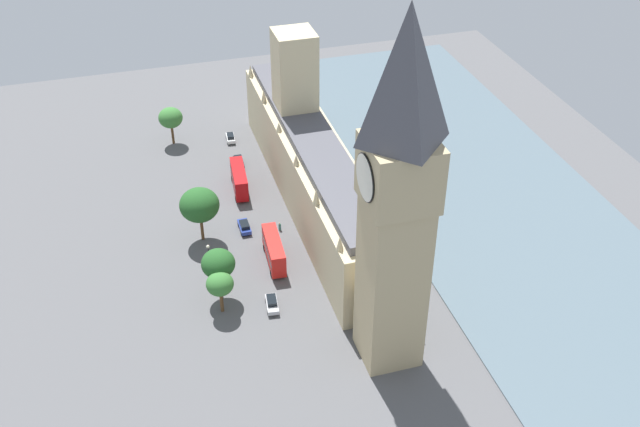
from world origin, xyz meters
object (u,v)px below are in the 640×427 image
plane_tree_far_end (218,264)px  car_blue_near_tower (244,226)px  car_white_under_trees (230,138)px  plane_tree_leading (220,284)px  car_silver_trailing (272,303)px  street_lamp_slot_11 (209,255)px  pedestrian_by_river_gate (280,227)px  car_black_kerbside (239,162)px  plane_tree_midblock (171,118)px  plane_tree_slot_10 (199,205)px  parliament_building (311,162)px  double_decker_bus_opposite_hall (274,250)px  double_decker_bus_corner (239,179)px  clock_tower (398,195)px

plane_tree_far_end → car_blue_near_tower: bearing=-113.7°
car_white_under_trees → plane_tree_leading: (11.79, 54.09, 4.77)m
plane_tree_leading → car_silver_trailing: bearing=169.4°
car_blue_near_tower → street_lamp_slot_11: 14.38m
pedestrian_by_river_gate → plane_tree_far_end: (13.80, 15.33, 6.25)m
car_black_kerbside → car_silver_trailing: size_ratio=1.02×
plane_tree_midblock → plane_tree_slot_10: plane_tree_slot_10 is taller
car_blue_near_tower → street_lamp_slot_11: bearing=-126.1°
car_white_under_trees → plane_tree_slot_10: size_ratio=0.40×
car_black_kerbside → plane_tree_leading: plane_tree_leading is taller
plane_tree_leading → plane_tree_midblock: bearing=-89.5°
plane_tree_slot_10 → parliament_building: bearing=-162.7°
car_white_under_trees → double_decker_bus_opposite_hall: 44.22m
pedestrian_by_river_gate → plane_tree_far_end: size_ratio=0.18×
car_black_kerbside → plane_tree_midblock: size_ratio=0.57×
double_decker_bus_corner → street_lamp_slot_11: (10.12, 24.81, 1.93)m
plane_tree_far_end → plane_tree_leading: (0.46, 3.45, -1.34)m
clock_tower → double_decker_bus_corner: 58.05m
double_decker_bus_corner → car_blue_near_tower: (1.88, 13.61, -1.75)m
car_white_under_trees → car_black_kerbside: (0.29, 10.60, 0.01)m
double_decker_bus_corner → plane_tree_midblock: bearing=119.4°
car_black_kerbside → street_lamp_slot_11: street_lamp_slot_11 is taller
clock_tower → car_black_kerbside: bearing=-79.7°
clock_tower → car_black_kerbside: (10.80, -59.65, -27.87)m
parliament_building → double_decker_bus_opposite_hall: (11.63, 17.17, -5.77)m
pedestrian_by_river_gate → double_decker_bus_opposite_hall: bearing=-103.2°
car_white_under_trees → car_silver_trailing: same height
car_black_kerbside → car_blue_near_tower: bearing=84.8°
clock_tower → car_blue_near_tower: 48.28m
double_decker_bus_opposite_hall → pedestrian_by_river_gate: bearing=-106.3°
parliament_building → plane_tree_slot_10: bearing=17.3°
car_black_kerbside → plane_tree_midblock: bearing=-44.4°
double_decker_bus_corner → plane_tree_leading: plane_tree_leading is taller
double_decker_bus_corner → pedestrian_by_river_gate: bearing=-68.9°
clock_tower → plane_tree_far_end: size_ratio=5.93×
car_blue_near_tower → street_lamp_slot_11: (8.24, 11.20, 3.67)m
double_decker_bus_opposite_hall → plane_tree_leading: size_ratio=1.40×
car_white_under_trees → car_blue_near_tower: size_ratio=0.94×
plane_tree_far_end → plane_tree_midblock: plane_tree_far_end is taller
car_white_under_trees → street_lamp_slot_11: street_lamp_slot_11 is taller
car_black_kerbside → car_blue_near_tower: (3.56, 22.95, -0.00)m
double_decker_bus_corner → plane_tree_leading: 35.66m
parliament_building → plane_tree_far_end: (22.22, 23.62, -1.41)m
street_lamp_slot_11 → clock_tower: bearing=131.5°
clock_tower → pedestrian_by_river_gate: 45.50m
car_blue_near_tower → plane_tree_slot_10: (7.84, 0.48, 6.65)m
plane_tree_far_end → plane_tree_midblock: size_ratio=1.11×
plane_tree_midblock → plane_tree_slot_10: 36.76m
street_lamp_slot_11 → double_decker_bus_opposite_hall: bearing=-177.2°
car_white_under_trees → car_blue_near_tower: bearing=-91.9°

